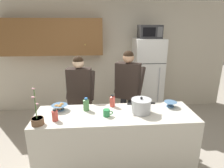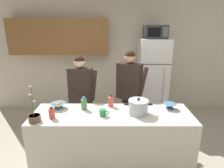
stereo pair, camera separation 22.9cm
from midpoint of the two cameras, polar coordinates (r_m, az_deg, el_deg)
ground_plane at (r=3.18m, az=-1.39°, el=-23.74°), size 14.00×14.00×0.00m
back_wall_unit at (r=4.69m, az=-6.66°, el=9.13°), size 6.00×0.48×2.60m
kitchen_island at (r=2.90m, az=-1.46°, el=-16.91°), size 2.19×0.68×0.92m
refrigerator at (r=4.53m, az=8.87°, el=1.88°), size 0.64×0.68×1.79m
microwave at (r=4.35m, az=9.59°, el=15.04°), size 0.48×0.37×0.28m
person_near_pot at (r=3.38m, az=-11.42°, el=-2.06°), size 0.52×0.45×1.59m
person_by_sink at (r=3.44m, az=2.81°, el=-0.44°), size 0.62×0.57×1.66m
cooking_pot at (r=2.66m, az=6.18°, el=-6.56°), size 0.38×0.27×0.23m
coffee_mug at (r=2.58m, az=-4.15°, el=-8.55°), size 0.13×0.09×0.10m
bread_bowl at (r=2.87m, az=-17.50°, el=-6.53°), size 0.23×0.23×0.10m
empty_bowl at (r=2.94m, az=14.77°, el=-5.76°), size 0.19×0.19×0.08m
bottle_near_edge at (r=2.59m, az=-19.04°, el=-8.70°), size 0.08×0.08×0.16m
bottle_mid_counter at (r=2.76m, az=-10.05°, el=-5.96°), size 0.08×0.08×0.19m
bottle_far_corner at (r=2.85m, az=-2.19°, el=-5.02°), size 0.08×0.08×0.18m
potted_orchid at (r=2.58m, az=-23.64°, el=-9.73°), size 0.15×0.15×0.48m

